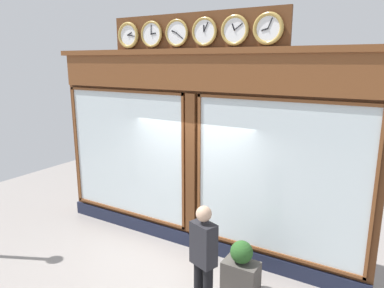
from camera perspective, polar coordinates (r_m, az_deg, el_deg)
The scene contains 4 objects.
shop_facade at distance 6.71m, azimuth 0.55°, elevation -0.87°, with size 6.55×0.42×4.41m.
pedestrian at distance 5.20m, azimuth 1.85°, elevation -17.69°, with size 0.41×0.33×1.69m.
planter_box at distance 6.06m, azimuth 7.84°, elevation -20.40°, with size 0.56×0.36×0.51m, color #4C4742.
planter_shrub at distance 5.83m, azimuth 7.98°, elevation -16.84°, with size 0.36×0.36×0.36m, color #285623.
Camera 1 is at (-3.30, 5.48, 3.60)m, focal length 33.16 mm.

